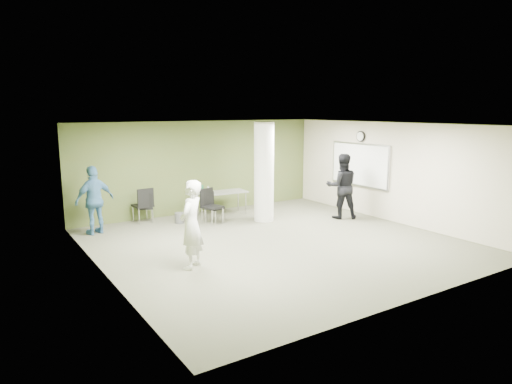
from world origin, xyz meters
TOP-DOWN VIEW (x-y plane):
  - floor at (0.00, 0.00)m, footprint 8.00×8.00m
  - ceiling at (0.00, 0.00)m, footprint 8.00×8.00m
  - wall_back at (0.00, 4.00)m, footprint 8.00×2.80m
  - wall_left at (-4.00, 0.00)m, footprint 0.02×8.00m
  - wall_right_cream at (4.00, 0.00)m, footprint 0.02×8.00m
  - column at (1.00, 2.00)m, footprint 0.56×0.56m
  - whiteboard at (3.92, 1.20)m, footprint 0.05×2.30m
  - wall_clock at (3.92, 1.20)m, footprint 0.06×0.32m
  - folding_table at (0.31, 3.28)m, footprint 1.53×0.76m
  - wastebasket at (-1.17, 3.01)m, footprint 0.26×0.26m
  - chair_back_left at (-1.99, 3.56)m, footprint 0.54×0.54m
  - chair_back_right at (-1.95, 3.58)m, footprint 0.55×0.55m
  - chair_table_left at (-0.45, 2.54)m, footprint 0.60×0.60m
  - chair_table_right at (-0.34, 2.60)m, footprint 0.56×0.56m
  - woman_white at (-2.41, -0.53)m, footprint 0.77×0.75m
  - man_black at (3.06, 1.02)m, footprint 1.15×1.07m
  - man_blue at (-3.40, 3.14)m, footprint 1.10×0.69m

SIDE VIEW (x-z plane):
  - floor at x=0.00m, z-range 0.00..0.00m
  - wastebasket at x=-1.17m, z-range 0.00..0.30m
  - chair_table_right at x=-0.34m, z-range 0.07..0.92m
  - chair_back_right at x=-1.95m, z-range 0.07..0.93m
  - chair_table_left at x=-0.45m, z-range 0.08..1.06m
  - chair_back_left at x=-1.99m, z-range 0.09..1.08m
  - folding_table at x=0.31m, z-range 0.18..1.14m
  - man_blue at x=-3.40m, z-range 0.00..1.75m
  - woman_white at x=-2.41m, z-range 0.00..1.79m
  - man_black at x=3.06m, z-range 0.00..1.89m
  - wall_back at x=0.00m, z-range 1.39..1.41m
  - wall_left at x=-4.00m, z-range 0.00..2.80m
  - wall_right_cream at x=4.00m, z-range 0.00..2.80m
  - column at x=1.00m, z-range 0.00..2.80m
  - whiteboard at x=3.92m, z-range 0.85..2.15m
  - wall_clock at x=3.92m, z-range 2.19..2.51m
  - ceiling at x=0.00m, z-range 2.80..2.80m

